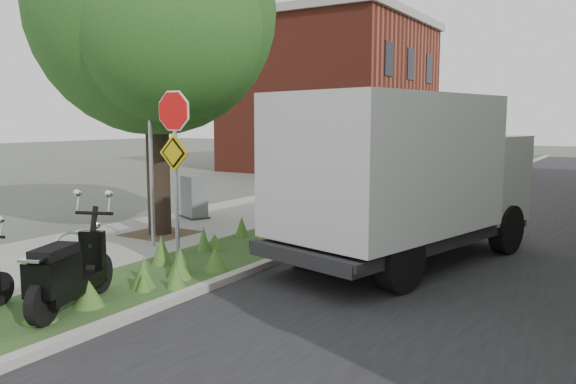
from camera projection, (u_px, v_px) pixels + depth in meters
name	position (u px, v px, depth m)	size (l,w,h in m)	color
ground	(220.00, 301.00, 8.49)	(120.00, 120.00, 0.00)	#4C5147
sidewalk_near	(307.00, 199.00, 19.14)	(3.50, 60.00, 0.12)	gray
verge	(382.00, 205.00, 17.70)	(2.00, 60.00, 0.12)	#253F1B
kerb_near	(413.00, 207.00, 17.18)	(0.20, 60.00, 0.13)	#9E9991
road	(536.00, 220.00, 15.35)	(7.00, 60.00, 0.01)	black
street_tree_main	(153.00, 26.00, 12.43)	(6.21, 5.54, 7.66)	black
bare_post	(151.00, 150.00, 11.42)	(0.08, 0.08, 4.00)	#A5A8AD
bike_hoop	(70.00, 254.00, 9.34)	(0.06, 0.78, 0.77)	#A5A8AD
sign_assembly	(174.00, 143.00, 9.42)	(0.94, 0.08, 3.22)	#A5A8AD
brick_building	(333.00, 94.00, 31.47)	(9.40, 10.40, 8.30)	maroon
scooter_near	(64.00, 279.00, 7.55)	(0.92, 1.91, 0.96)	black
box_truck	(405.00, 171.00, 10.55)	(3.66, 6.34, 2.70)	#262628
utility_cabinet	(194.00, 198.00, 15.03)	(1.00, 0.86, 1.12)	#262628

